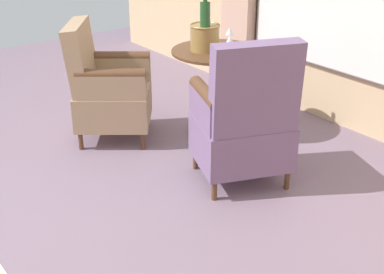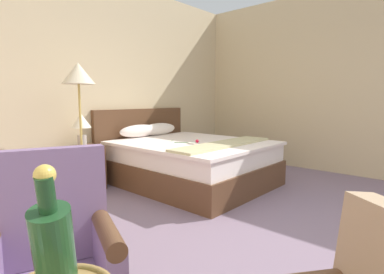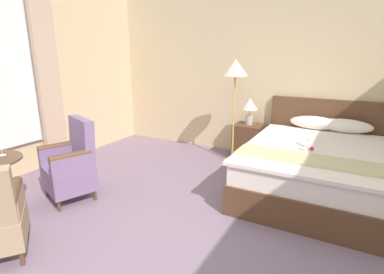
% 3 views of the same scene
% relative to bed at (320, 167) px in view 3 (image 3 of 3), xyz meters
% --- Properties ---
extents(ground_plane, '(7.71, 7.71, 0.00)m').
position_rel_bed_xyz_m(ground_plane, '(-0.94, -2.00, -0.34)').
color(ground_plane, slate).
extents(wall_headboard_side, '(6.21, 0.12, 3.06)m').
position_rel_bed_xyz_m(wall_headboard_side, '(-0.94, 1.17, 1.19)').
color(wall_headboard_side, beige).
rests_on(wall_headboard_side, ground).
extents(bed, '(1.84, 2.26, 1.08)m').
position_rel_bed_xyz_m(bed, '(0.00, 0.00, 0.00)').
color(bed, brown).
rests_on(bed, ground).
extents(nightstand, '(0.49, 0.41, 0.60)m').
position_rel_bed_xyz_m(nightstand, '(-1.23, 0.80, -0.04)').
color(nightstand, brown).
rests_on(nightstand, ground).
extents(bedside_lamp, '(0.26, 0.26, 0.45)m').
position_rel_bed_xyz_m(bedside_lamp, '(-1.23, 0.80, 0.57)').
color(bedside_lamp, '#B4A99F').
rests_on(bedside_lamp, nightstand).
extents(floor_lamp_brass, '(0.40, 0.40, 1.68)m').
position_rel_bed_xyz_m(floor_lamp_brass, '(-1.40, 0.51, 1.11)').
color(floor_lamp_brass, tan).
rests_on(floor_lamp_brass, ground).
extents(wine_glass_near_bucket, '(0.08, 0.08, 0.15)m').
position_rel_bed_xyz_m(wine_glass_near_bucket, '(-3.07, -2.23, 0.44)').
color(wine_glass_near_bucket, white).
rests_on(wine_glass_near_bucket, side_table_round).
extents(armchair_by_window, '(0.73, 0.71, 1.01)m').
position_rel_bed_xyz_m(armchair_by_window, '(-2.70, -1.65, 0.09)').
color(armchair_by_window, brown).
rests_on(armchair_by_window, ground).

